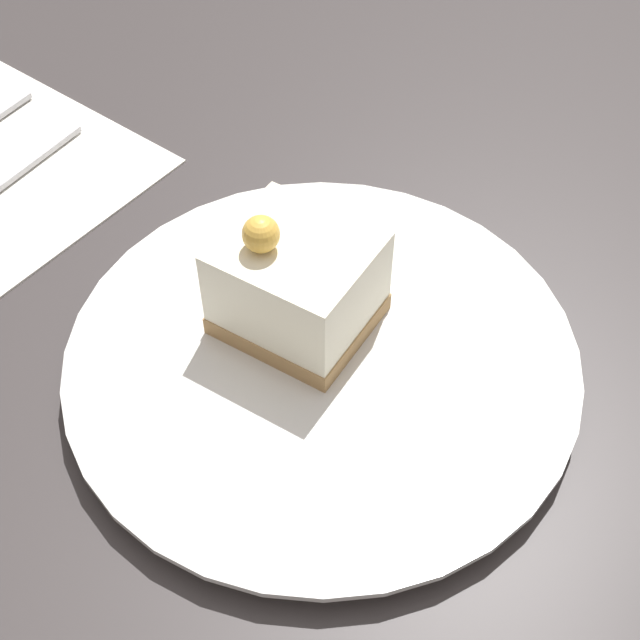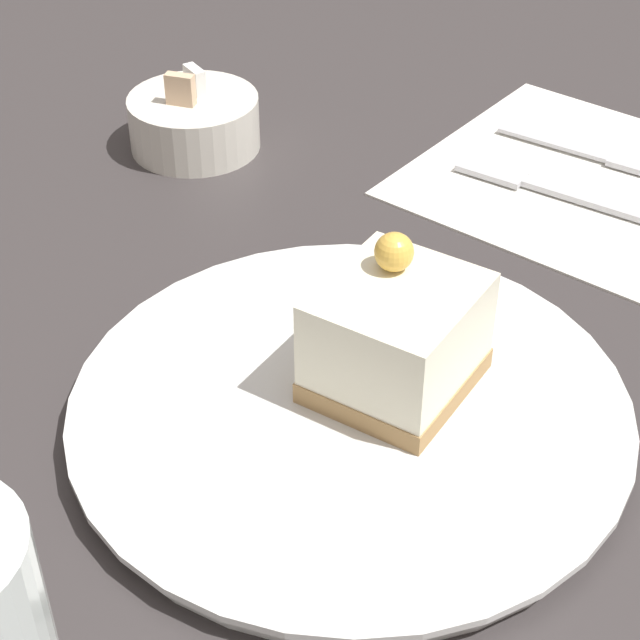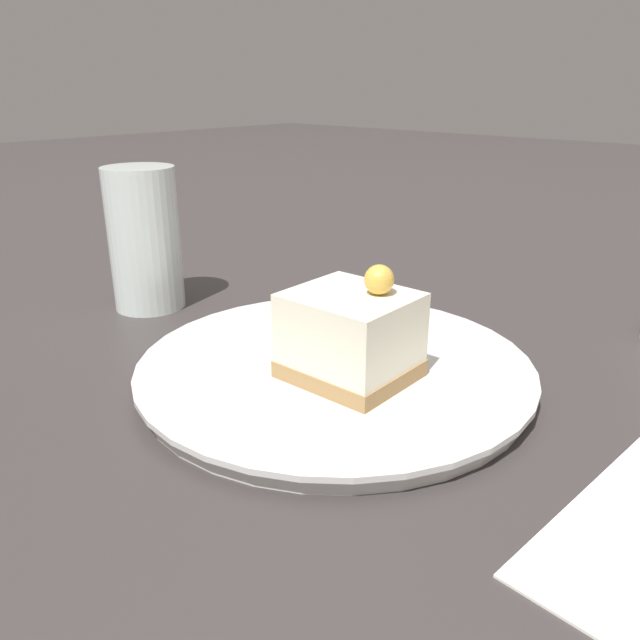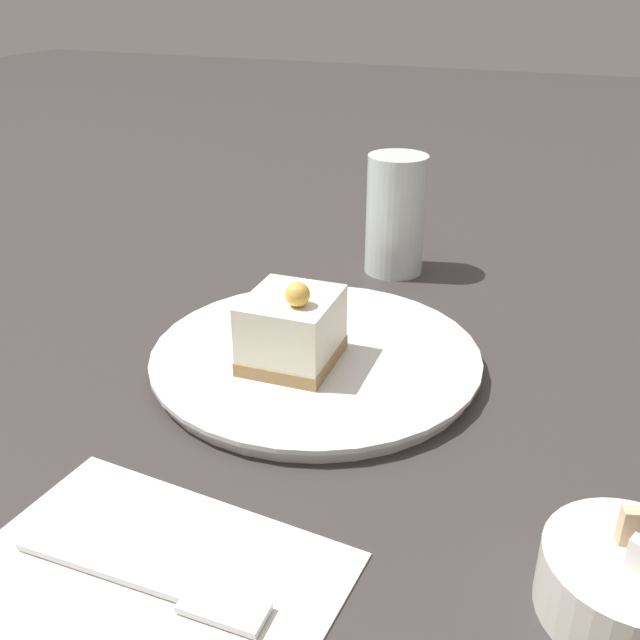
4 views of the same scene
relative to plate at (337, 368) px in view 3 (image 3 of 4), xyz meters
name	(u,v)px [view 3 (image 3 of 4)]	position (x,y,z in m)	size (l,w,h in m)	color
ground_plane	(301,366)	(-0.03, 0.00, -0.01)	(4.00, 4.00, 0.00)	#383333
plate	(337,368)	(0.00, 0.00, 0.00)	(0.28, 0.28, 0.02)	silver
cake_slice	(351,335)	(0.02, -0.01, 0.04)	(0.08, 0.07, 0.08)	#AD8451
drinking_glass	(148,238)	(-0.23, 0.00, 0.06)	(0.07, 0.07, 0.13)	silver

